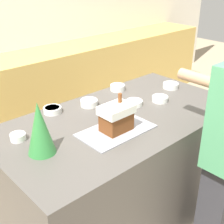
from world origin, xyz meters
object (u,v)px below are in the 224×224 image
object	(u,v)px
baking_tray	(116,130)
candy_bowl_far_right	(118,87)
gingerbread_house	(116,117)
candy_bowl_near_tray_left	(18,137)
candy_bowl_near_tray_right	(171,85)
candy_bowl_beside_tree	(134,102)
decorative_tree	(40,128)
candy_bowl_far_left	(89,102)
candy_bowl_behind_tray	(160,99)
candy_bowl_center_rear	(52,110)

from	to	relation	value
baking_tray	candy_bowl_far_right	xyz separation A→B (m)	(0.47, 0.49, 0.02)
gingerbread_house	candy_bowl_near_tray_left	xyz separation A→B (m)	(-0.50, 0.31, -0.07)
baking_tray	candy_bowl_near_tray_left	world-z (taller)	candy_bowl_near_tray_left
candy_bowl_near_tray_right	candy_bowl_near_tray_left	size ratio (longest dim) A/B	1.39
candy_bowl_near_tray_left	candy_bowl_beside_tree	world-z (taller)	candy_bowl_near_tray_left
decorative_tree	candy_bowl_far_left	xyz separation A→B (m)	(0.57, 0.31, -0.13)
candy_bowl_near_tray_left	candy_bowl_behind_tray	bearing A→B (deg)	-10.83
candy_bowl_far_left	candy_bowl_beside_tree	size ratio (longest dim) A/B	1.04
candy_bowl_far_left	candy_bowl_center_rear	xyz separation A→B (m)	(-0.26, 0.08, -0.00)
candy_bowl_behind_tray	candy_bowl_near_tray_left	world-z (taller)	same
gingerbread_house	candy_bowl_near_tray_right	xyz separation A→B (m)	(0.83, 0.23, -0.07)
candy_bowl_far_left	candy_bowl_far_right	bearing A→B (deg)	12.33
baking_tray	candy_bowl_beside_tree	world-z (taller)	candy_bowl_beside_tree
candy_bowl_behind_tray	decorative_tree	bearing A→B (deg)	-179.48
baking_tray	decorative_tree	world-z (taller)	decorative_tree
candy_bowl_far_left	candy_bowl_beside_tree	world-z (taller)	candy_bowl_far_left
candy_bowl_far_right	candy_bowl_beside_tree	bearing A→B (deg)	-110.37
baking_tray	candy_bowl_far_right	distance (m)	0.68
candy_bowl_far_right	baking_tray	bearing A→B (deg)	-133.97
candy_bowl_far_left	candy_bowl_near_tray_right	size ratio (longest dim) A/B	0.99
baking_tray	candy_bowl_behind_tray	world-z (taller)	candy_bowl_behind_tray
candy_bowl_near_tray_right	candy_bowl_beside_tree	xyz separation A→B (m)	(-0.47, -0.03, -0.00)
candy_bowl_near_tray_right	decorative_tree	bearing A→B (deg)	-174.47
candy_bowl_far_left	candy_bowl_center_rear	size ratio (longest dim) A/B	1.00
candy_bowl_near_tray_right	candy_bowl_behind_tray	xyz separation A→B (m)	(-0.28, -0.12, -0.00)
candy_bowl_far_right	decorative_tree	bearing A→B (deg)	-157.54
candy_bowl_far_left	candy_bowl_far_right	xyz separation A→B (m)	(0.36, 0.08, 0.00)
candy_bowl_beside_tree	baking_tray	bearing A→B (deg)	-151.75
candy_bowl_far_left	candy_bowl_near_tray_left	xyz separation A→B (m)	(-0.61, -0.10, -0.00)
decorative_tree	candy_bowl_center_rear	world-z (taller)	decorative_tree
decorative_tree	candy_bowl_behind_tray	size ratio (longest dim) A/B	2.56
candy_bowl_behind_tray	candy_bowl_far_right	world-z (taller)	candy_bowl_far_right
decorative_tree	candy_bowl_far_right	xyz separation A→B (m)	(0.93, 0.39, -0.12)
candy_bowl_near_tray_left	candy_bowl_far_right	size ratio (longest dim) A/B	0.76
gingerbread_house	candy_bowl_beside_tree	xyz separation A→B (m)	(0.36, 0.19, -0.07)
candy_bowl_near_tray_right	candy_bowl_far_right	world-z (taller)	candy_bowl_far_right
candy_bowl_far_left	candy_bowl_far_right	world-z (taller)	candy_bowl_far_right
decorative_tree	candy_bowl_near_tray_right	size ratio (longest dim) A/B	2.39
candy_bowl_far_left	candy_bowl_near_tray_right	bearing A→B (deg)	-14.28
decorative_tree	candy_bowl_beside_tree	xyz separation A→B (m)	(0.82, 0.09, -0.13)
candy_bowl_behind_tray	candy_bowl_far_right	distance (m)	0.39
candy_bowl_behind_tray	candy_bowl_center_rear	xyz separation A→B (m)	(-0.70, 0.38, 0.00)
decorative_tree	candy_bowl_behind_tray	xyz separation A→B (m)	(1.02, 0.01, -0.13)
decorative_tree	candy_bowl_far_right	size ratio (longest dim) A/B	2.54
baking_tray	candy_bowl_far_left	xyz separation A→B (m)	(0.11, 0.41, 0.02)
candy_bowl_behind_tray	candy_bowl_center_rear	world-z (taller)	same
gingerbread_house	candy_bowl_far_right	size ratio (longest dim) A/B	1.87
candy_bowl_near_tray_left	candy_bowl_far_right	distance (m)	0.99
gingerbread_house	candy_bowl_far_left	world-z (taller)	gingerbread_house
baking_tray	gingerbread_house	bearing A→B (deg)	24.29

